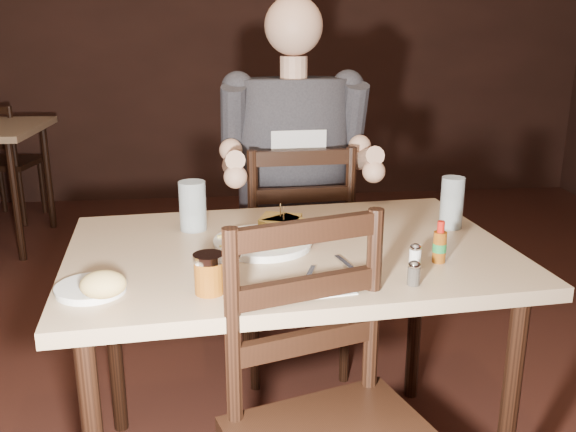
{
  "coord_description": "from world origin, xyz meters",
  "views": [
    {
      "loc": [
        0.08,
        -1.64,
        1.4
      ],
      "look_at": [
        0.26,
        0.15,
        0.85
      ],
      "focal_mm": 40.0,
      "sensor_mm": 36.0,
      "label": 1
    }
  ],
  "objects": [
    {
      "name": "fork",
      "position": [
        0.28,
        -0.15,
        0.78
      ],
      "size": [
        0.07,
        0.17,
        0.01
      ],
      "primitive_type": "cube",
      "rotation": [
        0.0,
        0.0,
        -0.32
      ],
      "color": "silver",
      "rests_on": "napkin"
    },
    {
      "name": "napkin",
      "position": [
        0.31,
        -0.19,
        0.77
      ],
      "size": [
        0.16,
        0.15,
        0.0
      ],
      "primitive_type": "cube",
      "rotation": [
        0.0,
        0.0,
        0.17
      ],
      "color": "white",
      "rests_on": "main_table"
    },
    {
      "name": "side_plate",
      "position": [
        -0.25,
        -0.16,
        0.78
      ],
      "size": [
        0.18,
        0.18,
        0.01
      ],
      "primitive_type": "cylinder",
      "rotation": [
        0.0,
        0.0,
        0.09
      ],
      "color": "white",
      "rests_on": "main_table"
    },
    {
      "name": "bread_roll",
      "position": [
        -0.21,
        -0.23,
        0.81
      ],
      "size": [
        0.12,
        0.1,
        0.06
      ],
      "primitive_type": "ellipsoid",
      "rotation": [
        0.0,
        0.0,
        0.09
      ],
      "color": "tan",
      "rests_on": "side_plate"
    },
    {
      "name": "room_shell",
      "position": [
        0.0,
        0.0,
        1.4
      ],
      "size": [
        7.0,
        7.0,
        7.0
      ],
      "color": "black",
      "rests_on": "ground"
    },
    {
      "name": "bg_chair_far",
      "position": [
        -1.45,
        3.05,
        0.42
      ],
      "size": [
        0.47,
        0.5,
        0.85
      ],
      "primitive_type": null,
      "rotation": [
        0.0,
        0.0,
        2.95
      ],
      "color": "black",
      "rests_on": "ground"
    },
    {
      "name": "pepper_shaker",
      "position": [
        0.54,
        -0.2,
        0.8
      ],
      "size": [
        0.03,
        0.03,
        0.06
      ],
      "primitive_type": null,
      "rotation": [
        0.0,
        0.0,
        0.09
      ],
      "color": "#38332D",
      "rests_on": "main_table"
    },
    {
      "name": "diner",
      "position": [
        0.35,
        0.74,
        0.99
      ],
      "size": [
        0.6,
        0.48,
        0.99
      ],
      "primitive_type": null,
      "rotation": [
        0.0,
        0.0,
        0.05
      ],
      "color": "#323237",
      "rests_on": "chair_far"
    },
    {
      "name": "chair_far",
      "position": [
        0.35,
        0.79,
        0.48
      ],
      "size": [
        0.47,
        0.51,
        0.96
      ],
      "primitive_type": null,
      "rotation": [
        0.0,
        0.0,
        3.2
      ],
      "color": "black",
      "rests_on": "ground"
    },
    {
      "name": "hot_sauce",
      "position": [
        0.65,
        -0.06,
        0.83
      ],
      "size": [
        0.04,
        0.04,
        0.12
      ],
      "primitive_type": null,
      "rotation": [
        0.0,
        0.0,
        0.09
      ],
      "color": "brown",
      "rests_on": "main_table"
    },
    {
      "name": "main_table",
      "position": [
        0.26,
        0.1,
        0.69
      ],
      "size": [
        1.34,
        0.95,
        0.77
      ],
      "rotation": [
        0.0,
        0.0,
        0.09
      ],
      "color": "tan",
      "rests_on": "ground"
    },
    {
      "name": "sandwich_right",
      "position": [
        0.25,
        0.13,
        0.83
      ],
      "size": [
        0.14,
        0.14,
        0.1
      ],
      "primitive_type": null,
      "rotation": [
        0.0,
        0.0,
        0.67
      ],
      "color": "tan",
      "rests_on": "dinner_plate"
    },
    {
      "name": "knife",
      "position": [
        0.41,
        -0.11,
        0.78
      ],
      "size": [
        0.07,
        0.23,
        0.01
      ],
      "primitive_type": "cube",
      "rotation": [
        0.0,
        0.0,
        0.25
      ],
      "color": "silver",
      "rests_on": "napkin"
    },
    {
      "name": "fries_pile",
      "position": [
        0.16,
        0.11,
        0.8
      ],
      "size": [
        0.24,
        0.18,
        0.04
      ],
      "primitive_type": null,
      "rotation": [
        0.0,
        0.0,
        0.09
      ],
      "color": "#DBC85E",
      "rests_on": "dinner_plate"
    },
    {
      "name": "salt_shaker",
      "position": [
        0.58,
        -0.08,
        0.8
      ],
      "size": [
        0.03,
        0.03,
        0.06
      ],
      "primitive_type": null,
      "rotation": [
        0.0,
        0.0,
        0.09
      ],
      "color": "white",
      "rests_on": "main_table"
    },
    {
      "name": "sandwich_left",
      "position": [
        0.24,
        0.16,
        0.84
      ],
      "size": [
        0.14,
        0.12,
        0.1
      ],
      "primitive_type": null,
      "rotation": [
        0.0,
        0.0,
        -0.32
      ],
      "color": "tan",
      "rests_on": "dinner_plate"
    },
    {
      "name": "glass_left",
      "position": [
        -0.02,
        0.3,
        0.85
      ],
      "size": [
        0.09,
        0.09,
        0.15
      ],
      "primitive_type": "cylinder",
      "rotation": [
        0.0,
        0.0,
        0.09
      ],
      "color": "silver",
      "rests_on": "main_table"
    },
    {
      "name": "dinner_plate",
      "position": [
        0.19,
        0.12,
        0.78
      ],
      "size": [
        0.31,
        0.31,
        0.02
      ],
      "primitive_type": "cylinder",
      "rotation": [
        0.0,
        0.0,
        0.09
      ],
      "color": "white",
      "rests_on": "main_table"
    },
    {
      "name": "glass_right",
      "position": [
        0.79,
        0.23,
        0.85
      ],
      "size": [
        0.08,
        0.08,
        0.16
      ],
      "primitive_type": "cylinder",
      "rotation": [
        0.0,
        0.0,
        0.09
      ],
      "color": "silver",
      "rests_on": "main_table"
    },
    {
      "name": "syrup_dispenser",
      "position": [
        0.04,
        -0.2,
        0.82
      ],
      "size": [
        0.08,
        0.08,
        0.1
      ],
      "primitive_type": null,
      "rotation": [
        0.0,
        0.0,
        0.09
      ],
      "color": "brown",
      "rests_on": "main_table"
    },
    {
      "name": "ketchup_dollop",
      "position": [
        0.34,
        0.13,
        0.79
      ],
      "size": [
        0.04,
        0.04,
        0.01
      ],
      "primitive_type": "ellipsoid",
      "rotation": [
        0.0,
        0.0,
        0.09
      ],
      "color": "maroon",
      "rests_on": "dinner_plate"
    }
  ]
}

